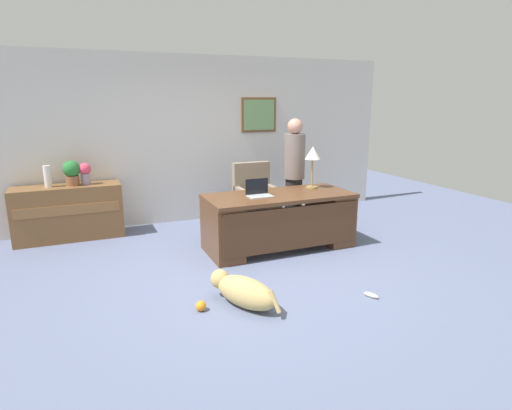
# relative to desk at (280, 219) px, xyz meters

# --- Properties ---
(ground_plane) EXTENTS (12.00, 12.00, 0.00)m
(ground_plane) POSITION_rel_desk_xyz_m (-0.65, -0.67, -0.42)
(ground_plane) COLOR slate
(back_wall) EXTENTS (7.00, 0.16, 2.70)m
(back_wall) POSITION_rel_desk_xyz_m (-0.64, 1.93, 0.93)
(back_wall) COLOR silver
(back_wall) RESTS_ON ground_plane
(desk) EXTENTS (2.00, 0.87, 0.76)m
(desk) POSITION_rel_desk_xyz_m (0.00, 0.00, 0.00)
(desk) COLOR brown
(desk) RESTS_ON ground_plane
(credenza) EXTENTS (1.49, 0.50, 0.79)m
(credenza) POSITION_rel_desk_xyz_m (-2.66, 1.58, -0.02)
(credenza) COLOR brown
(credenza) RESTS_ON ground_plane
(armchair) EXTENTS (0.60, 0.59, 1.04)m
(armchair) POSITION_rel_desk_xyz_m (0.05, 0.99, 0.05)
(armchair) COLOR gray
(armchair) RESTS_ON ground_plane
(person_standing) EXTENTS (0.32, 0.32, 1.73)m
(person_standing) POSITION_rel_desk_xyz_m (0.56, 0.67, 0.48)
(person_standing) COLOR #262323
(person_standing) RESTS_ON ground_plane
(dog_lying) EXTENTS (0.59, 0.82, 0.30)m
(dog_lying) POSITION_rel_desk_xyz_m (-1.07, -1.37, -0.26)
(dog_lying) COLOR tan
(dog_lying) RESTS_ON ground_plane
(laptop) EXTENTS (0.32, 0.22, 0.22)m
(laptop) POSITION_rel_desk_xyz_m (-0.30, 0.03, 0.40)
(laptop) COLOR #B2B5BA
(laptop) RESTS_ON desk
(desk_lamp) EXTENTS (0.22, 0.22, 0.60)m
(desk_lamp) POSITION_rel_desk_xyz_m (0.61, 0.21, 0.81)
(desk_lamp) COLOR #9E8447
(desk_lamp) RESTS_ON desk
(vase_with_flowers) EXTENTS (0.17, 0.17, 0.32)m
(vase_with_flowers) POSITION_rel_desk_xyz_m (-2.38, 1.58, 0.55)
(vase_with_flowers) COLOR #9A889D
(vase_with_flowers) RESTS_ON credenza
(vase_empty) EXTENTS (0.10, 0.10, 0.31)m
(vase_empty) POSITION_rel_desk_xyz_m (-2.88, 1.58, 0.53)
(vase_empty) COLOR silver
(vase_empty) RESTS_ON credenza
(potted_plant) EXTENTS (0.24, 0.24, 0.36)m
(potted_plant) POSITION_rel_desk_xyz_m (-2.56, 1.58, 0.57)
(potted_plant) COLOR brown
(potted_plant) RESTS_ON credenza
(dog_toy_ball) EXTENTS (0.10, 0.10, 0.10)m
(dog_toy_ball) POSITION_rel_desk_xyz_m (-1.50, -1.32, -0.37)
(dog_toy_ball) COLOR orange
(dog_toy_ball) RESTS_ON ground_plane
(dog_toy_bone) EXTENTS (0.11, 0.17, 0.05)m
(dog_toy_bone) POSITION_rel_desk_xyz_m (0.22, -1.73, -0.39)
(dog_toy_bone) COLOR beige
(dog_toy_bone) RESTS_ON ground_plane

